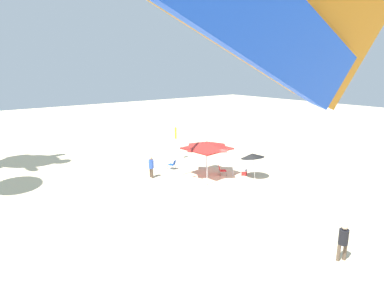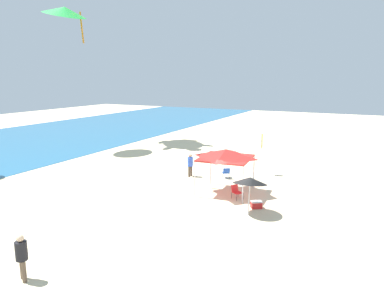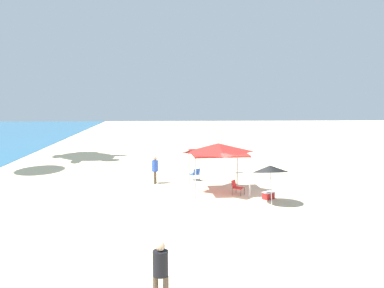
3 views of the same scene
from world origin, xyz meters
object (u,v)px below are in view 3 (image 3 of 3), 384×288
object	(u,v)px
person_far_stroller	(155,168)
folding_chair_near_cooler	(237,186)
folding_chair_facing_ocean	(195,173)
banner_flag	(221,147)
cooler_box	(268,195)
beach_umbrella	(270,169)
person_beachcomber	(160,267)
canopy_tent	(218,149)

from	to	relation	value
person_far_stroller	folding_chair_near_cooler	bearing A→B (deg)	60.29
folding_chair_facing_ocean	person_far_stroller	world-z (taller)	person_far_stroller
folding_chair_facing_ocean	banner_flag	distance (m)	3.27
folding_chair_near_cooler	person_far_stroller	distance (m)	5.70
cooler_box	banner_flag	world-z (taller)	banner_flag
beach_umbrella	person_beachcomber	size ratio (longest dim) A/B	1.23
beach_umbrella	person_far_stroller	xyz separation A→B (m)	(5.03, 6.22, -0.83)
canopy_tent	folding_chair_facing_ocean	distance (m)	3.95
folding_chair_facing_ocean	canopy_tent	bearing A→B (deg)	79.87
folding_chair_near_cooler	person_beachcomber	world-z (taller)	person_beachcomber
beach_umbrella	folding_chair_facing_ocean	xyz separation A→B (m)	(5.78, 3.62, -1.37)
person_far_stroller	person_beachcomber	bearing A→B (deg)	6.43
folding_chair_facing_ocean	banner_flag	size ratio (longest dim) A/B	0.25
cooler_box	banner_flag	size ratio (longest dim) A/B	0.23
person_beachcomber	banner_flag	bearing A→B (deg)	-75.46
canopy_tent	person_beachcomber	size ratio (longest dim) A/B	1.87
beach_umbrella	person_beachcomber	xyz separation A→B (m)	(-10.06, 5.36, -0.80)
canopy_tent	banner_flag	bearing A→B (deg)	-8.62
person_far_stroller	banner_flag	bearing A→B (deg)	125.55
folding_chair_near_cooler	banner_flag	size ratio (longest dim) A/B	0.25
folding_chair_facing_ocean	person_far_stroller	xyz separation A→B (m)	(-0.75, 2.60, 0.54)
beach_umbrella	person_beachcomber	world-z (taller)	beach_umbrella
folding_chair_facing_ocean	folding_chair_near_cooler	distance (m)	4.40
folding_chair_facing_ocean	banner_flag	bearing A→B (deg)	-162.96
banner_flag	person_far_stroller	world-z (taller)	banner_flag
beach_umbrella	person_far_stroller	size ratio (longest dim) A/B	1.27
person_beachcomber	cooler_box	bearing A→B (deg)	-90.47
folding_chair_near_cooler	person_beachcomber	bearing A→B (deg)	-165.76
canopy_tent	person_beachcomber	distance (m)	13.10
canopy_tent	beach_umbrella	world-z (taller)	canopy_tent
banner_flag	cooler_box	bearing A→B (deg)	-165.71
canopy_tent	person_far_stroller	bearing A→B (deg)	57.44
canopy_tent	beach_umbrella	bearing A→B (deg)	-136.89
banner_flag	person_beachcomber	distance (m)	18.39
folding_chair_near_cooler	person_far_stroller	xyz separation A→B (m)	(3.08, 4.77, 0.54)
folding_chair_facing_ocean	person_beachcomber	world-z (taller)	person_beachcomber
cooler_box	banner_flag	xyz separation A→B (m)	(7.03, 1.79, 1.75)
folding_chair_facing_ocean	folding_chair_near_cooler	size ratio (longest dim) A/B	1.00
canopy_tent	person_beachcomber	xyz separation A→B (m)	(-12.69, 2.90, -1.50)
folding_chair_near_cooler	person_beachcomber	distance (m)	12.64
beach_umbrella	person_far_stroller	world-z (taller)	beach_umbrella
beach_umbrella	cooler_box	bearing A→B (deg)	-8.84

